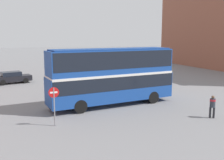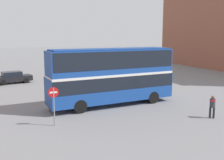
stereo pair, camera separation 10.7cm
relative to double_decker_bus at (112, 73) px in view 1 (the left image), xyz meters
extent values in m
plane|color=slate|center=(0.12, 0.62, -2.77)|extent=(240.00, 240.00, 0.00)
cube|color=#194293|center=(0.00, 0.00, -1.22)|extent=(11.11, 3.47, 2.21)
cube|color=#194293|center=(0.00, 0.00, 0.93)|extent=(10.94, 3.38, 2.08)
cube|color=black|center=(0.00, 0.00, -0.72)|extent=(11.00, 3.49, 1.09)
cube|color=black|center=(0.00, 0.00, 1.18)|extent=(10.78, 3.40, 1.41)
cube|color=silver|center=(0.00, 0.00, -0.08)|extent=(11.00, 3.49, 0.20)
cube|color=navy|center=(0.00, 0.00, 2.01)|extent=(10.43, 3.17, 0.10)
cylinder|color=black|center=(3.38, 1.42, -2.24)|extent=(1.08, 0.40, 1.06)
cylinder|color=black|center=(3.58, -0.78, -2.24)|extent=(1.08, 0.40, 1.06)
cylinder|color=black|center=(-3.37, 0.80, -2.24)|extent=(1.08, 0.40, 1.06)
cylinder|color=black|center=(-3.16, -1.40, -2.24)|extent=(1.08, 0.40, 1.06)
cylinder|color=#232328|center=(5.48, -6.13, -2.37)|extent=(0.15, 0.15, 0.80)
cylinder|color=#232328|center=(5.28, -5.97, -2.37)|extent=(0.15, 0.15, 0.80)
cylinder|color=#2D333D|center=(5.38, -6.05, -1.65)|extent=(0.54, 0.54, 0.63)
cylinder|color=#B2232D|center=(5.38, -6.05, -1.45)|extent=(0.57, 0.57, 0.14)
sphere|color=brown|center=(5.38, -6.05, -1.22)|extent=(0.22, 0.22, 0.22)
cube|color=black|center=(-7.71, 14.22, -2.15)|extent=(4.63, 2.59, 0.66)
cube|color=black|center=(-7.88, 14.19, -1.55)|extent=(2.54, 1.99, 0.53)
cylinder|color=black|center=(-6.55, 15.26, -2.43)|extent=(0.71, 0.36, 0.68)
cylinder|color=black|center=(-6.22, 13.75, -2.43)|extent=(0.71, 0.36, 0.68)
cylinder|color=black|center=(-9.19, 14.70, -2.43)|extent=(0.71, 0.36, 0.68)
cylinder|color=black|center=(-8.87, 13.19, -2.43)|extent=(0.71, 0.36, 0.68)
cube|color=navy|center=(6.13, 14.32, -2.13)|extent=(4.75, 2.08, 0.75)
cube|color=black|center=(6.32, 14.31, -1.50)|extent=(2.51, 1.79, 0.51)
cylinder|color=black|center=(4.64, 13.55, -2.46)|extent=(0.62, 0.25, 0.61)
cylinder|color=black|center=(4.73, 15.23, -2.46)|extent=(0.62, 0.25, 0.61)
cylinder|color=black|center=(7.53, 13.41, -2.46)|extent=(0.62, 0.25, 0.61)
cylinder|color=black|center=(7.61, 15.09, -2.46)|extent=(0.62, 0.25, 0.61)
cube|color=slate|center=(0.29, 14.59, -2.17)|extent=(4.63, 2.31, 0.66)
cube|color=black|center=(0.11, 14.61, -1.55)|extent=(2.47, 1.92, 0.59)
cylinder|color=black|center=(1.75, 15.32, -2.45)|extent=(0.66, 0.28, 0.64)
cylinder|color=black|center=(1.59, 13.61, -2.45)|extent=(0.66, 0.28, 0.64)
cylinder|color=black|center=(-1.01, 15.58, -2.45)|extent=(0.66, 0.28, 0.64)
cylinder|color=black|center=(-1.17, 13.87, -2.45)|extent=(0.66, 0.28, 0.64)
cylinder|color=gray|center=(-5.47, -3.56, -1.49)|extent=(0.08, 0.08, 2.56)
cylinder|color=red|center=(-5.47, -3.56, -0.51)|extent=(0.69, 0.03, 0.69)
cube|color=white|center=(-5.47, -3.56, -0.51)|extent=(0.48, 0.04, 0.12)
camera|label=1|loc=(-8.06, -20.35, 3.09)|focal=42.00mm
camera|label=2|loc=(-7.96, -20.39, 3.09)|focal=42.00mm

